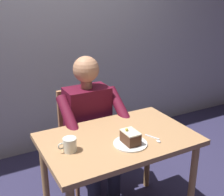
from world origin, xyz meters
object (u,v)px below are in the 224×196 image
coffee_cup (70,144)px  cake_slice (130,137)px  chair (84,134)px  dining_table (118,149)px  seated_person (92,127)px  dessert_spoon (156,139)px

coffee_cup → cake_slice: bearing=164.2°
chair → cake_slice: size_ratio=6.77×
chair → cake_slice: (-0.02, 0.75, 0.32)m
dining_table → seated_person: bearing=-90.0°
coffee_cup → seated_person: bearing=-127.6°
dessert_spoon → dining_table: bearing=-38.2°
dining_table → dessert_spoon: (-0.20, 0.16, 0.10)m
dining_table → dessert_spoon: dessert_spoon is taller
dining_table → coffee_cup: coffee_cup is taller
chair → cake_slice: chair is taller
seated_person → cake_slice: 0.60m
coffee_cup → dessert_spoon: bearing=166.3°
chair → cake_slice: bearing=91.4°
coffee_cup → dessert_spoon: coffee_cup is taller
chair → dessert_spoon: chair is taller
dining_table → coffee_cup: 0.39m
coffee_cup → dessert_spoon: size_ratio=0.86×
chair → seated_person: seated_person is taller
dining_table → seated_person: size_ratio=0.86×
dining_table → chair: chair is taller
dining_table → coffee_cup: size_ratio=8.64×
dining_table → dessert_spoon: 0.27m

